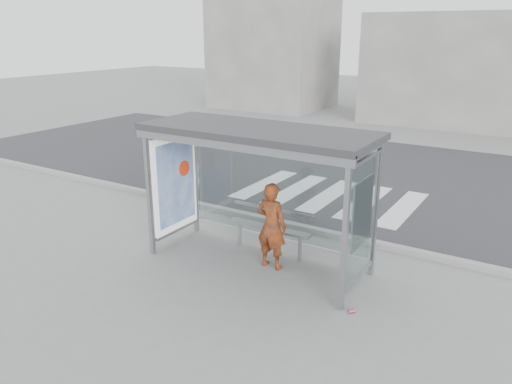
{
  "coord_description": "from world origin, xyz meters",
  "views": [
    {
      "loc": [
        4.53,
        -7.35,
        4.25
      ],
      "look_at": [
        -0.15,
        0.2,
        1.35
      ],
      "focal_mm": 35.0,
      "sensor_mm": 36.0,
      "label": 1
    }
  ],
  "objects_px": {
    "bench": "(269,227)",
    "person": "(272,226)",
    "bus_shelter": "(242,159)",
    "soda_can": "(352,311)"
  },
  "relations": [
    {
      "from": "bench",
      "to": "person",
      "type": "bearing_deg",
      "value": -56.41
    },
    {
      "from": "bus_shelter",
      "to": "bench",
      "type": "relative_size",
      "value": 2.39
    },
    {
      "from": "person",
      "to": "soda_can",
      "type": "distance_m",
      "value": 2.18
    },
    {
      "from": "person",
      "to": "bench",
      "type": "xyz_separation_m",
      "value": [
        -0.34,
        0.52,
        -0.28
      ]
    },
    {
      "from": "bus_shelter",
      "to": "person",
      "type": "relative_size",
      "value": 2.58
    },
    {
      "from": "person",
      "to": "bench",
      "type": "height_order",
      "value": "person"
    },
    {
      "from": "bus_shelter",
      "to": "person",
      "type": "bearing_deg",
      "value": -3.13
    },
    {
      "from": "bus_shelter",
      "to": "bench",
      "type": "xyz_separation_m",
      "value": [
        0.33,
        0.48,
        -1.44
      ]
    },
    {
      "from": "person",
      "to": "soda_can",
      "type": "xyz_separation_m",
      "value": [
        1.89,
        -0.73,
        -0.8
      ]
    },
    {
      "from": "bench",
      "to": "soda_can",
      "type": "bearing_deg",
      "value": -29.17
    }
  ]
}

